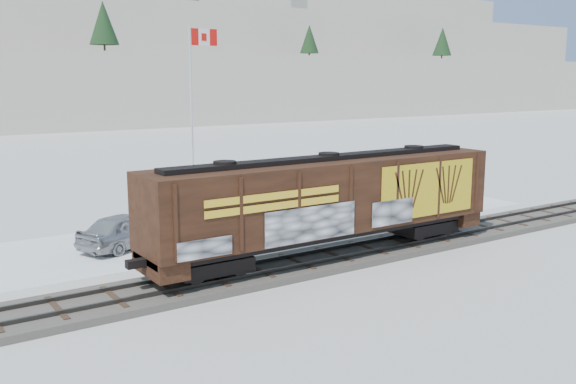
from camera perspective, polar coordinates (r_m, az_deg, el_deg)
ground at (r=27.64m, az=0.80°, el=-6.76°), size 500.00×500.00×0.00m
rail_track at (r=27.60m, az=0.80°, el=-6.47°), size 50.00×3.40×0.43m
parking_strip at (r=33.85m, az=-6.48°, el=-3.64°), size 40.00×8.00×0.03m
hopper_railcar at (r=27.91m, az=3.62°, el=-0.61°), size 16.90×3.06×4.32m
flagpole at (r=40.06m, az=-8.35°, el=4.39°), size 2.30×0.90×11.15m
car_silver at (r=31.56m, az=-14.12°, el=-3.27°), size 5.41×3.77×1.71m
car_white at (r=32.53m, az=-10.42°, el=-2.76°), size 5.38×3.55×1.68m
car_dark at (r=36.18m, az=-0.20°, el=-1.53°), size 4.87×2.22×1.38m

